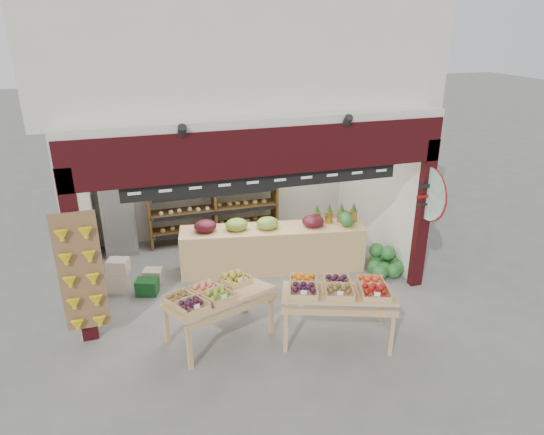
{
  "coord_description": "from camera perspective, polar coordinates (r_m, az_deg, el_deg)",
  "views": [
    {
      "loc": [
        -1.9,
        -7.59,
        4.42
      ],
      "look_at": [
        0.33,
        -0.2,
        1.24
      ],
      "focal_mm": 32.0,
      "sensor_mm": 36.0,
      "label": 1
    }
  ],
  "objects": [
    {
      "name": "mid_counter",
      "position": [
        9.08,
        0.01,
        -3.46
      ],
      "size": [
        3.46,
        1.24,
        1.07
      ],
      "color": "tan",
      "rests_on": "ground"
    },
    {
      "name": "refrigerator",
      "position": [
        10.14,
        -17.6,
        0.42
      ],
      "size": [
        0.64,
        0.64,
        1.62
      ],
      "primitive_type": "cube",
      "rotation": [
        0.0,
        0.0,
        -0.01
      ],
      "color": "#ACAEB3",
      "rests_on": "ground"
    },
    {
      "name": "display_table_right",
      "position": [
        7.11,
        7.76,
        -8.44
      ],
      "size": [
        1.8,
        1.37,
        1.02
      ],
      "color": "tan",
      "rests_on": "ground"
    },
    {
      "name": "display_table_left",
      "position": [
        7.08,
        -7.12,
        -9.15
      ],
      "size": [
        1.68,
        1.29,
        0.96
      ],
      "color": "tan",
      "rests_on": "ground"
    },
    {
      "name": "banana_board",
      "position": [
        7.26,
        -21.53,
        -6.4
      ],
      "size": [
        0.6,
        0.15,
        1.8
      ],
      "color": "brown",
      "rests_on": "ground"
    },
    {
      "name": "gift_sign",
      "position": [
        8.39,
        17.99,
        2.67
      ],
      "size": [
        0.04,
        0.93,
        0.92
      ],
      "color": "silver",
      "rests_on": "ground"
    },
    {
      "name": "cardboard_stack",
      "position": [
        8.87,
        -16.17,
        -6.9
      ],
      "size": [
        1.04,
        0.74,
        0.6
      ],
      "color": "beige",
      "rests_on": "ground"
    },
    {
      "name": "shop_structure",
      "position": [
        9.41,
        -5.45,
        19.22
      ],
      "size": [
        6.36,
        5.12,
        5.4
      ],
      "color": "beige",
      "rests_on": "ground"
    },
    {
      "name": "watermelon_pile",
      "position": [
        9.32,
        13.21,
        -5.29
      ],
      "size": [
        0.74,
        0.69,
        0.53
      ],
      "color": "#194C1E",
      "rests_on": "ground"
    },
    {
      "name": "back_shelving",
      "position": [
        10.15,
        -6.93,
        3.14
      ],
      "size": [
        2.72,
        0.45,
        1.71
      ],
      "color": "brown",
      "rests_on": "ground"
    },
    {
      "name": "ground",
      "position": [
        8.99,
        -2.42,
        -7.13
      ],
      "size": [
        60.0,
        60.0,
        0.0
      ],
      "primitive_type": "plane",
      "color": "#61615C",
      "rests_on": "ground"
    }
  ]
}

